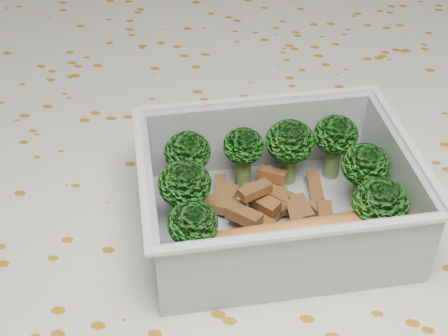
# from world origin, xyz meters

# --- Properties ---
(dining_table) EXTENTS (1.40, 0.90, 0.75)m
(dining_table) POSITION_xyz_m (0.00, 0.00, 0.67)
(dining_table) COLOR brown
(dining_table) RESTS_ON ground
(tablecloth) EXTENTS (1.46, 0.96, 0.19)m
(tablecloth) POSITION_xyz_m (0.00, 0.00, 0.72)
(tablecloth) COLOR silver
(tablecloth) RESTS_ON dining_table
(lunch_container) EXTENTS (0.23, 0.20, 0.07)m
(lunch_container) POSITION_xyz_m (0.04, -0.04, 0.78)
(lunch_container) COLOR #B8BEC5
(lunch_container) RESTS_ON tablecloth
(broccoli_florets) EXTENTS (0.18, 0.15, 0.05)m
(broccoli_florets) POSITION_xyz_m (0.04, -0.02, 0.80)
(broccoli_florets) COLOR #608C3F
(broccoli_florets) RESTS_ON lunch_container
(meat_pile) EXTENTS (0.10, 0.08, 0.03)m
(meat_pile) POSITION_xyz_m (0.04, -0.03, 0.77)
(meat_pile) COLOR brown
(meat_pile) RESTS_ON lunch_container
(sausage) EXTENTS (0.16, 0.08, 0.03)m
(sausage) POSITION_xyz_m (0.06, -0.07, 0.78)
(sausage) COLOR orange
(sausage) RESTS_ON lunch_container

